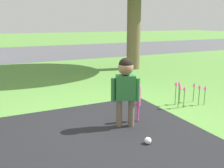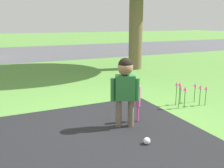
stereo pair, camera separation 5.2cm
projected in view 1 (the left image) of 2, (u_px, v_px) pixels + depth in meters
name	position (u px, v px, depth m)	size (l,w,h in m)	color
ground_plane	(110.00, 127.00, 3.29)	(60.00, 60.00, 0.00)	#518438
street_strip	(24.00, 53.00, 11.18)	(40.00, 6.00, 0.01)	#4C4C51
child	(126.00, 83.00, 3.18)	(0.35, 0.23, 0.92)	#6B5B4C
baseball_bat	(138.00, 98.00, 3.41)	(0.06, 0.06, 0.53)	#E54CA5
sports_ball	(148.00, 141.00, 2.83)	(0.08, 0.08, 0.08)	white
flower_bed	(188.00, 88.00, 4.10)	(0.56, 0.27, 0.43)	#38702D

